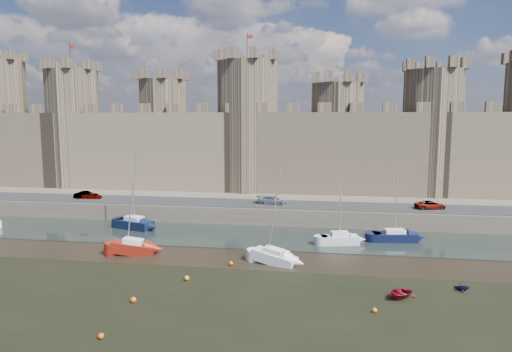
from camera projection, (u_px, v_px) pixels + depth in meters
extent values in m
plane|color=black|center=(123.00, 308.00, 37.59)|extent=(160.00, 160.00, 0.00)
cube|color=black|center=(85.00, 343.00, 31.71)|extent=(70.00, 34.00, 0.01)
cube|color=black|center=(202.00, 234.00, 61.10)|extent=(160.00, 12.00, 0.08)
cube|color=#4C443A|center=(248.00, 186.00, 96.23)|extent=(160.00, 60.00, 2.50)
cube|color=black|center=(219.00, 202.00, 70.59)|extent=(160.00, 7.00, 0.10)
cube|color=#42382B|center=(237.00, 151.00, 83.42)|extent=(100.00, 9.00, 14.00)
cylinder|color=#42382B|center=(74.00, 129.00, 87.85)|extent=(10.00, 10.00, 22.00)
cylinder|color=black|center=(70.00, 57.00, 86.14)|extent=(0.10, 0.10, 5.00)
cube|color=maroon|center=(72.00, 47.00, 85.84)|extent=(1.00, 0.03, 0.60)
cylinder|color=#42382B|center=(163.00, 134.00, 85.20)|extent=(9.00, 9.00, 20.00)
cylinder|color=#42382B|center=(247.00, 127.00, 82.55)|extent=(11.00, 11.00, 23.00)
cylinder|color=black|center=(247.00, 47.00, 80.77)|extent=(0.10, 0.10, 5.00)
cube|color=maroon|center=(250.00, 37.00, 80.47)|extent=(1.00, 0.03, 0.60)
cylinder|color=#42382B|center=(337.00, 138.00, 80.33)|extent=(9.00, 9.00, 19.00)
cylinder|color=#42382B|center=(432.00, 133.00, 77.74)|extent=(10.00, 10.00, 21.00)
imported|color=gray|center=(92.00, 196.00, 73.77)|extent=(3.26, 1.62, 1.07)
imported|color=gray|center=(86.00, 195.00, 74.00)|extent=(3.92, 1.74, 1.25)
imported|color=gray|center=(272.00, 200.00, 69.20)|extent=(4.81, 2.42, 1.34)
imported|color=gray|center=(431.00, 205.00, 65.55)|extent=(4.73, 3.00, 1.21)
cube|color=black|center=(134.00, 224.00, 64.04)|extent=(6.01, 3.85, 1.22)
cube|color=silver|center=(134.00, 218.00, 63.92)|extent=(2.85, 2.24, 0.56)
cylinder|color=silver|center=(133.00, 185.00, 63.32)|extent=(0.14, 0.14, 10.02)
cube|color=silver|center=(340.00, 240.00, 56.20)|extent=(4.91, 2.77, 1.09)
cube|color=silver|center=(340.00, 234.00, 56.10)|extent=(2.28, 1.68, 0.49)
cylinder|color=silver|center=(340.00, 200.00, 55.57)|extent=(0.14, 0.14, 8.91)
cube|color=black|center=(395.00, 237.00, 57.67)|extent=(5.67, 2.79, 1.04)
cube|color=silver|center=(395.00, 231.00, 57.57)|extent=(2.59, 1.78, 0.47)
cylinder|color=silver|center=(396.00, 200.00, 57.07)|extent=(0.14, 0.14, 8.51)
cube|color=maroon|center=(134.00, 249.00, 52.39)|extent=(5.11, 2.61, 1.24)
cube|color=silver|center=(133.00, 241.00, 52.28)|extent=(2.34, 1.64, 0.56)
cylinder|color=silver|center=(132.00, 200.00, 51.67)|extent=(0.14, 0.14, 10.17)
cube|color=silver|center=(274.00, 258.00, 49.05)|extent=(5.17, 3.38, 1.13)
cube|color=silver|center=(274.00, 251.00, 48.95)|extent=(2.46, 1.96, 0.52)
cylinder|color=silver|center=(274.00, 211.00, 48.39)|extent=(0.14, 0.14, 9.28)
imported|color=maroon|center=(400.00, 294.00, 39.73)|extent=(3.57, 3.72, 0.63)
imported|color=black|center=(462.00, 287.00, 41.22)|extent=(1.63, 1.49, 0.74)
sphere|color=orange|center=(187.00, 278.00, 43.86)|extent=(0.50, 0.50, 0.50)
sphere|color=#D74C09|center=(101.00, 336.00, 32.27)|extent=(0.44, 0.44, 0.44)
sphere|color=orange|center=(231.00, 263.00, 48.31)|extent=(0.47, 0.47, 0.47)
sphere|color=#F7600B|center=(133.00, 300.00, 38.62)|extent=(0.50, 0.50, 0.50)
sphere|color=orange|center=(375.00, 310.00, 36.64)|extent=(0.41, 0.41, 0.41)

